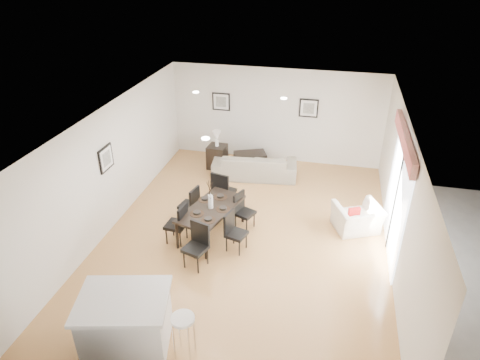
% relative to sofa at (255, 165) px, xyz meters
% --- Properties ---
extents(ground, '(8.00, 8.00, 0.00)m').
position_rel_sofa_xyz_m(ground, '(0.36, -2.77, -0.33)').
color(ground, tan).
rests_on(ground, ground).
extents(wall_back, '(6.00, 0.04, 2.70)m').
position_rel_sofa_xyz_m(wall_back, '(0.36, 1.23, 1.02)').
color(wall_back, silver).
rests_on(wall_back, ground).
extents(wall_front, '(6.00, 0.04, 2.70)m').
position_rel_sofa_xyz_m(wall_front, '(0.36, -6.77, 1.02)').
color(wall_front, silver).
rests_on(wall_front, ground).
extents(wall_left, '(0.04, 8.00, 2.70)m').
position_rel_sofa_xyz_m(wall_left, '(-2.64, -2.77, 1.02)').
color(wall_left, silver).
rests_on(wall_left, ground).
extents(wall_right, '(0.04, 8.00, 2.70)m').
position_rel_sofa_xyz_m(wall_right, '(3.36, -2.77, 1.02)').
color(wall_right, silver).
rests_on(wall_right, ground).
extents(ceiling, '(6.00, 8.00, 0.02)m').
position_rel_sofa_xyz_m(ceiling, '(0.36, -2.77, 2.37)').
color(ceiling, white).
rests_on(ceiling, wall_back).
extents(sofa, '(2.35, 1.15, 0.66)m').
position_rel_sofa_xyz_m(sofa, '(0.00, 0.00, 0.00)').
color(sofa, gray).
rests_on(sofa, ground).
extents(armchair, '(1.21, 1.15, 0.62)m').
position_rel_sofa_xyz_m(armchair, '(2.70, -1.99, -0.02)').
color(armchair, white).
rests_on(armchair, ground).
extents(dining_table, '(1.24, 1.80, 0.68)m').
position_rel_sofa_xyz_m(dining_table, '(-0.38, -2.87, 0.28)').
color(dining_table, black).
rests_on(dining_table, ground).
extents(dining_chair_wnear, '(0.44, 0.44, 0.91)m').
position_rel_sofa_xyz_m(dining_chair_wnear, '(-0.96, -3.28, 0.18)').
color(dining_chair_wnear, black).
rests_on(dining_chair_wnear, ground).
extents(dining_chair_wfar, '(0.46, 0.46, 0.87)m').
position_rel_sofa_xyz_m(dining_chair_wfar, '(-0.96, -2.47, 0.16)').
color(dining_chair_wfar, black).
rests_on(dining_chair_wfar, ground).
extents(dining_chair_enear, '(0.48, 0.48, 0.86)m').
position_rel_sofa_xyz_m(dining_chair_enear, '(0.20, -3.26, 0.15)').
color(dining_chair_enear, black).
rests_on(dining_chair_enear, ground).
extents(dining_chair_efar, '(0.50, 0.50, 0.85)m').
position_rel_sofa_xyz_m(dining_chair_efar, '(0.21, -2.43, 0.14)').
color(dining_chair_efar, black).
rests_on(dining_chair_efar, ground).
extents(dining_chair_head, '(0.52, 0.52, 0.93)m').
position_rel_sofa_xyz_m(dining_chair_head, '(-0.36, -3.88, 0.19)').
color(dining_chair_head, black).
rests_on(dining_chair_head, ground).
extents(dining_chair_foot, '(0.55, 0.55, 1.01)m').
position_rel_sofa_xyz_m(dining_chair_foot, '(-0.40, -1.86, 0.23)').
color(dining_chair_foot, black).
rests_on(dining_chair_foot, ground).
extents(vase, '(0.79, 1.23, 0.65)m').
position_rel_sofa_xyz_m(vase, '(-0.38, -2.87, 0.60)').
color(vase, white).
rests_on(vase, dining_table).
extents(coffee_table, '(1.03, 0.83, 0.36)m').
position_rel_sofa_xyz_m(coffee_table, '(-0.27, 0.68, -0.15)').
color(coffee_table, black).
rests_on(coffee_table, ground).
extents(side_table, '(0.53, 0.53, 0.67)m').
position_rel_sofa_xyz_m(side_table, '(-1.14, 0.29, 0.00)').
color(side_table, black).
rests_on(side_table, ground).
extents(table_lamp, '(0.23, 0.23, 0.44)m').
position_rel_sofa_xyz_m(table_lamp, '(-1.14, 0.29, 0.62)').
color(table_lamp, white).
rests_on(table_lamp, side_table).
extents(cushion, '(0.27, 0.18, 0.26)m').
position_rel_sofa_xyz_m(cushion, '(2.61, -2.08, 0.15)').
color(cushion, maroon).
rests_on(cushion, armchair).
extents(kitchen_island, '(1.56, 1.33, 0.95)m').
position_rel_sofa_xyz_m(kitchen_island, '(-0.82, -6.00, 0.15)').
color(kitchen_island, silver).
rests_on(kitchen_island, ground).
extents(bar_stool, '(0.36, 0.36, 0.78)m').
position_rel_sofa_xyz_m(bar_stool, '(0.12, -6.00, 0.34)').
color(bar_stool, white).
rests_on(bar_stool, ground).
extents(framed_print_back_left, '(0.52, 0.04, 0.52)m').
position_rel_sofa_xyz_m(framed_print_back_left, '(-1.24, 1.20, 1.32)').
color(framed_print_back_left, black).
rests_on(framed_print_back_left, wall_back).
extents(framed_print_back_right, '(0.52, 0.04, 0.52)m').
position_rel_sofa_xyz_m(framed_print_back_right, '(1.26, 1.20, 1.32)').
color(framed_print_back_right, black).
rests_on(framed_print_back_right, wall_back).
extents(framed_print_left_wall, '(0.04, 0.52, 0.52)m').
position_rel_sofa_xyz_m(framed_print_left_wall, '(-2.61, -2.97, 1.32)').
color(framed_print_left_wall, black).
rests_on(framed_print_left_wall, wall_left).
extents(sliding_door, '(0.12, 2.70, 2.57)m').
position_rel_sofa_xyz_m(sliding_door, '(3.32, -2.47, 1.33)').
color(sliding_door, white).
rests_on(sliding_door, wall_right).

